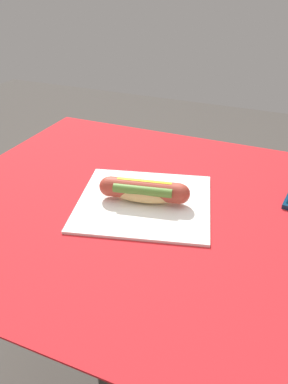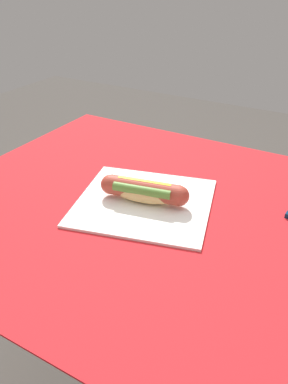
{
  "view_description": "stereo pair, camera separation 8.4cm",
  "coord_description": "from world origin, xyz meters",
  "views": [
    {
      "loc": [
        -0.26,
        0.67,
        1.2
      ],
      "look_at": [
        0.02,
        0.0,
        0.77
      ],
      "focal_mm": 35.92,
      "sensor_mm": 36.0,
      "label": 1
    },
    {
      "loc": [
        -0.34,
        0.63,
        1.2
      ],
      "look_at": [
        0.02,
        0.0,
        0.77
      ],
      "focal_mm": 35.92,
      "sensor_mm": 36.0,
      "label": 2
    }
  ],
  "objects": [
    {
      "name": "paper_wrapper",
      "position": [
        0.02,
        0.0,
        0.74
      ],
      "size": [
        0.35,
        0.34,
        0.01
      ],
      "primitive_type": "cube",
      "rotation": [
        0.0,
        0.0,
        0.26
      ],
      "color": "white",
      "rests_on": "dining_table"
    },
    {
      "name": "dining_table",
      "position": [
        0.0,
        0.0,
        0.59
      ],
      "size": [
        0.98,
        0.82,
        0.74
      ],
      "color": "brown",
      "rests_on": "ground"
    },
    {
      "name": "hot_dog",
      "position": [
        0.02,
        0.0,
        0.77
      ],
      "size": [
        0.2,
        0.08,
        0.05
      ],
      "color": "#E5BC75",
      "rests_on": "paper_wrapper"
    }
  ]
}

